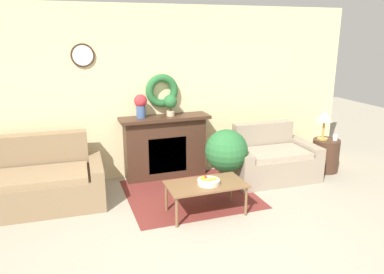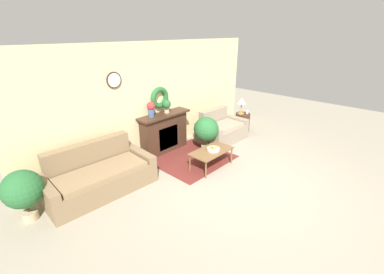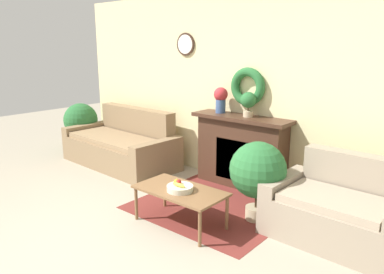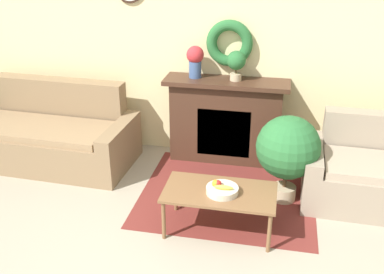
% 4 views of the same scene
% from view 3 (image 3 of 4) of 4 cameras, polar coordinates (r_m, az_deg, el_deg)
% --- Properties ---
extents(ground_plane, '(16.00, 16.00, 0.00)m').
position_cam_3_polar(ground_plane, '(3.76, -16.27, -17.97)').
color(ground_plane, '#9E937F').
extents(floor_rug, '(1.80, 1.64, 0.01)m').
position_cam_3_polar(floor_rug, '(4.74, 3.45, -10.40)').
color(floor_rug, maroon).
rests_on(floor_rug, ground_plane).
extents(wall_back, '(6.80, 0.19, 2.70)m').
position_cam_3_polar(wall_back, '(5.29, 8.71, 7.22)').
color(wall_back, beige).
rests_on(wall_back, ground_plane).
extents(fireplace, '(1.42, 0.41, 1.01)m').
position_cam_3_polar(fireplace, '(5.27, 7.48, -2.13)').
color(fireplace, '#42281C').
rests_on(fireplace, ground_plane).
extents(couch_left, '(2.06, 1.04, 0.92)m').
position_cam_3_polar(couch_left, '(6.35, -10.58, -1.33)').
color(couch_left, '#846B4C').
rests_on(couch_left, ground_plane).
extents(loveseat_right, '(1.40, 0.92, 0.85)m').
position_cam_3_polar(loveseat_right, '(4.18, 21.51, -10.49)').
color(loveseat_right, gray).
rests_on(loveseat_right, ground_plane).
extents(coffee_table, '(1.01, 0.54, 0.41)m').
position_cam_3_polar(coffee_table, '(4.14, -1.82, -8.48)').
color(coffee_table, brown).
rests_on(coffee_table, ground_plane).
extents(fruit_bowl, '(0.29, 0.29, 0.11)m').
position_cam_3_polar(fruit_bowl, '(4.08, -1.89, -7.68)').
color(fruit_bowl, beige).
rests_on(fruit_bowl, coffee_table).
extents(vase_on_mantel_left, '(0.20, 0.20, 0.36)m').
position_cam_3_polar(vase_on_mantel_left, '(5.33, 4.39, 5.92)').
color(vase_on_mantel_left, '#3D5684').
rests_on(vase_on_mantel_left, fireplace).
extents(potted_plant_on_mantel, '(0.21, 0.21, 0.34)m').
position_cam_3_polar(potted_plant_on_mantel, '(5.06, 8.59, 5.34)').
color(potted_plant_on_mantel, tan).
rests_on(potted_plant_on_mantel, fireplace).
extents(potted_plant_floor_by_couch, '(0.62, 0.62, 0.90)m').
position_cam_3_polar(potted_plant_floor_by_couch, '(7.29, -16.59, 2.36)').
color(potted_plant_floor_by_couch, tan).
rests_on(potted_plant_floor_by_couch, ground_plane).
extents(potted_plant_floor_by_loveseat, '(0.64, 0.64, 0.91)m').
position_cam_3_polar(potted_plant_floor_by_loveseat, '(4.25, 9.99, -5.19)').
color(potted_plant_floor_by_loveseat, tan).
rests_on(potted_plant_floor_by_loveseat, ground_plane).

